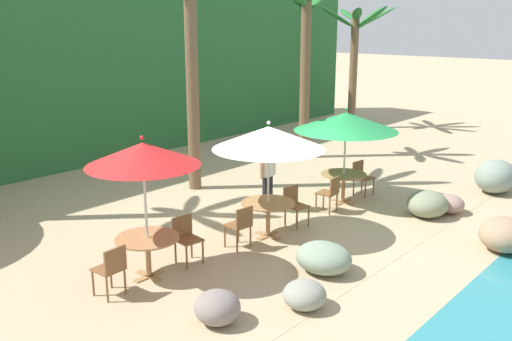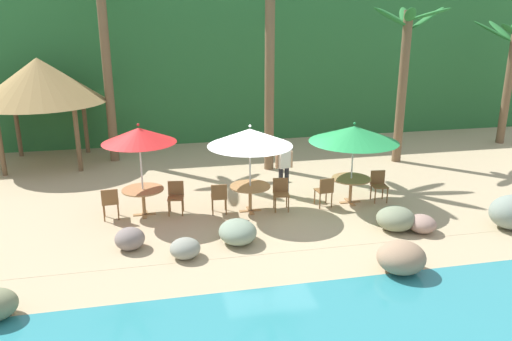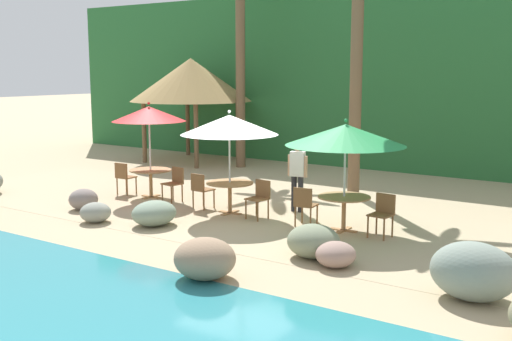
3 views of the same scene
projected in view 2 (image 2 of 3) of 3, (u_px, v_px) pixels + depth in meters
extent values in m
plane|color=tan|center=(265.00, 210.00, 13.84)|extent=(120.00, 120.00, 0.00)
cube|color=tan|center=(265.00, 210.00, 13.84)|extent=(18.00, 5.20, 0.01)
cube|color=#286633|center=(218.00, 66.00, 21.32)|extent=(28.00, 2.40, 6.00)
ellipsoid|color=#9B7C60|center=(401.00, 257.00, 10.44)|extent=(1.02, 0.98, 0.67)
ellipsoid|color=gray|center=(396.00, 218.00, 12.48)|extent=(0.96, 0.93, 0.60)
ellipsoid|color=gray|center=(185.00, 248.00, 11.08)|extent=(0.68, 0.68, 0.44)
ellipsoid|color=gray|center=(238.00, 232.00, 11.80)|extent=(0.89, 1.04, 0.54)
ellipsoid|color=gray|center=(422.00, 224.00, 12.38)|extent=(0.69, 0.73, 0.44)
ellipsoid|color=gray|center=(130.00, 239.00, 11.49)|extent=(0.68, 0.70, 0.51)
cylinder|color=silver|center=(142.00, 174.00, 13.13)|extent=(0.04, 0.04, 2.30)
cone|color=red|center=(139.00, 135.00, 12.82)|extent=(1.92, 1.92, 0.39)
sphere|color=red|center=(138.00, 125.00, 12.73)|extent=(0.07, 0.07, 0.07)
cube|color=#A37547|center=(145.00, 214.00, 13.48)|extent=(0.60, 0.12, 0.03)
cube|color=#A37547|center=(145.00, 214.00, 13.48)|extent=(0.12, 0.60, 0.03)
cylinder|color=#A37547|center=(144.00, 202.00, 13.37)|extent=(0.09, 0.09, 0.71)
cylinder|color=#A37547|center=(143.00, 190.00, 13.26)|extent=(1.10, 1.10, 0.03)
cylinder|color=brown|center=(182.00, 209.00, 13.32)|extent=(0.04, 0.04, 0.45)
cylinder|color=brown|center=(169.00, 209.00, 13.29)|extent=(0.04, 0.04, 0.45)
cylinder|color=brown|center=(183.00, 204.00, 13.66)|extent=(0.04, 0.04, 0.45)
cylinder|color=brown|center=(170.00, 204.00, 13.63)|extent=(0.04, 0.04, 0.45)
cube|color=brown|center=(176.00, 198.00, 13.41)|extent=(0.47, 0.47, 0.03)
cube|color=brown|center=(176.00, 189.00, 13.54)|extent=(0.42, 0.09, 0.42)
cylinder|color=brown|center=(104.00, 209.00, 13.32)|extent=(0.04, 0.04, 0.45)
cylinder|color=brown|center=(118.00, 207.00, 13.41)|extent=(0.04, 0.04, 0.45)
cylinder|color=brown|center=(104.00, 214.00, 12.99)|extent=(0.04, 0.04, 0.45)
cylinder|color=brown|center=(118.00, 212.00, 13.08)|extent=(0.04, 0.04, 0.45)
cube|color=brown|center=(110.00, 202.00, 13.13)|extent=(0.44, 0.44, 0.03)
cube|color=brown|center=(110.00, 197.00, 12.88)|extent=(0.42, 0.06, 0.42)
cylinder|color=silver|center=(250.00, 173.00, 13.41)|extent=(0.04, 0.04, 2.18)
cone|color=white|center=(250.00, 137.00, 13.11)|extent=(2.26, 2.26, 0.45)
sphere|color=white|center=(250.00, 126.00, 13.02)|extent=(0.07, 0.07, 0.07)
cube|color=#A37547|center=(250.00, 211.00, 13.73)|extent=(0.60, 0.12, 0.03)
cube|color=#A37547|center=(250.00, 211.00, 13.73)|extent=(0.12, 0.60, 0.03)
cylinder|color=#A37547|center=(250.00, 199.00, 13.62)|extent=(0.09, 0.09, 0.71)
cylinder|color=#A37547|center=(250.00, 186.00, 13.52)|extent=(1.10, 1.10, 0.03)
cylinder|color=brown|center=(288.00, 205.00, 13.58)|extent=(0.04, 0.04, 0.45)
cylinder|color=brown|center=(275.00, 205.00, 13.55)|extent=(0.04, 0.04, 0.45)
cylinder|color=brown|center=(287.00, 200.00, 13.92)|extent=(0.04, 0.04, 0.45)
cylinder|color=brown|center=(274.00, 200.00, 13.89)|extent=(0.04, 0.04, 0.45)
cube|color=brown|center=(281.00, 194.00, 13.66)|extent=(0.47, 0.47, 0.03)
cube|color=brown|center=(280.00, 185.00, 13.79)|extent=(0.42, 0.09, 0.42)
cylinder|color=brown|center=(212.00, 203.00, 13.71)|extent=(0.04, 0.04, 0.45)
cylinder|color=brown|center=(225.00, 202.00, 13.76)|extent=(0.04, 0.04, 0.45)
cylinder|color=brown|center=(213.00, 208.00, 13.38)|extent=(0.04, 0.04, 0.45)
cylinder|color=brown|center=(226.00, 207.00, 13.42)|extent=(0.04, 0.04, 0.45)
cube|color=brown|center=(219.00, 197.00, 13.49)|extent=(0.45, 0.45, 0.03)
cube|color=brown|center=(219.00, 192.00, 13.25)|extent=(0.42, 0.07, 0.42)
cylinder|color=silver|center=(352.00, 167.00, 14.04)|extent=(0.04, 0.04, 2.12)
cone|color=#238E47|center=(354.00, 134.00, 13.75)|extent=(2.47, 2.47, 0.44)
sphere|color=#238E47|center=(355.00, 123.00, 13.66)|extent=(0.07, 0.07, 0.07)
cube|color=#A37547|center=(350.00, 202.00, 14.35)|extent=(0.60, 0.12, 0.03)
cube|color=#A37547|center=(350.00, 202.00, 14.35)|extent=(0.12, 0.60, 0.03)
cylinder|color=#A37547|center=(351.00, 190.00, 14.24)|extent=(0.09, 0.09, 0.71)
cylinder|color=#A37547|center=(351.00, 179.00, 14.14)|extent=(1.10, 1.10, 0.03)
cylinder|color=brown|center=(387.00, 196.00, 14.24)|extent=(0.04, 0.04, 0.45)
cylinder|color=brown|center=(375.00, 196.00, 14.20)|extent=(0.04, 0.04, 0.45)
cylinder|color=brown|center=(383.00, 192.00, 14.58)|extent=(0.04, 0.04, 0.45)
cylinder|color=brown|center=(371.00, 192.00, 14.53)|extent=(0.04, 0.04, 0.45)
cube|color=brown|center=(380.00, 186.00, 14.31)|extent=(0.46, 0.46, 0.03)
cube|color=brown|center=(378.00, 177.00, 14.44)|extent=(0.42, 0.07, 0.42)
cylinder|color=brown|center=(315.00, 197.00, 14.15)|extent=(0.04, 0.04, 0.45)
cylinder|color=brown|center=(326.00, 196.00, 14.25)|extent=(0.04, 0.04, 0.45)
cylinder|color=brown|center=(320.00, 201.00, 13.83)|extent=(0.04, 0.04, 0.45)
cylinder|color=brown|center=(332.00, 200.00, 13.93)|extent=(0.04, 0.04, 0.45)
cube|color=brown|center=(323.00, 190.00, 13.97)|extent=(0.46, 0.46, 0.03)
cube|color=brown|center=(327.00, 186.00, 13.73)|extent=(0.42, 0.08, 0.42)
cylinder|color=brown|center=(107.00, 65.00, 17.41)|extent=(0.32, 0.32, 6.91)
cylinder|color=brown|center=(270.00, 76.00, 16.50)|extent=(0.32, 0.32, 6.41)
cylinder|color=brown|center=(402.00, 89.00, 17.56)|extent=(0.32, 0.32, 5.28)
ellipsoid|color=#236B2D|center=(427.00, 18.00, 17.02)|extent=(1.29, 0.42, 0.83)
ellipsoid|color=#236B2D|center=(405.00, 17.00, 17.51)|extent=(0.76, 1.35, 0.78)
ellipsoid|color=#236B2D|center=(391.00, 16.00, 17.34)|extent=(0.94, 1.37, 0.65)
ellipsoid|color=#236B2D|center=(390.00, 17.00, 16.61)|extent=(1.37, 0.50, 0.70)
ellipsoid|color=#236B2D|center=(410.00, 15.00, 16.15)|extent=(0.90, 1.41, 0.54)
ellipsoid|color=#236B2D|center=(429.00, 14.00, 16.37)|extent=(1.15, 1.32, 0.49)
cylinder|color=brown|center=(508.00, 86.00, 20.21)|extent=(0.32, 0.32, 4.71)
ellipsoid|color=#236B2D|center=(501.00, 31.00, 20.34)|extent=(0.46, 1.56, 0.88)
ellipsoid|color=#236B2D|center=(493.00, 31.00, 19.78)|extent=(1.54, 1.02, 0.87)
ellipsoid|color=#236B2D|center=(509.00, 29.00, 18.96)|extent=(1.56, 1.23, 0.54)
cylinder|color=brown|center=(17.00, 128.00, 18.66)|extent=(0.16, 0.16, 2.20)
cylinder|color=brown|center=(85.00, 125.00, 19.15)|extent=(0.16, 0.16, 2.20)
cylinder|color=brown|center=(0.00, 144.00, 16.41)|extent=(0.16, 0.16, 2.20)
cylinder|color=brown|center=(78.00, 140.00, 16.89)|extent=(0.16, 0.16, 2.20)
cone|color=#9E7F4C|center=(39.00, 80.00, 17.21)|extent=(4.40, 4.40, 1.54)
cylinder|color=#232328|center=(281.00, 182.00, 14.79)|extent=(0.13, 0.13, 0.86)
cylinder|color=#232328|center=(287.00, 181.00, 14.83)|extent=(0.13, 0.13, 0.86)
cube|color=silver|center=(284.00, 158.00, 14.59)|extent=(0.38, 0.29, 0.58)
cylinder|color=tan|center=(277.00, 160.00, 14.56)|extent=(0.08, 0.08, 0.50)
cylinder|color=tan|center=(291.00, 159.00, 14.65)|extent=(0.08, 0.08, 0.50)
sphere|color=tan|center=(284.00, 144.00, 14.47)|extent=(0.21, 0.21, 0.21)
sphere|color=black|center=(284.00, 143.00, 14.45)|extent=(0.18, 0.18, 0.18)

